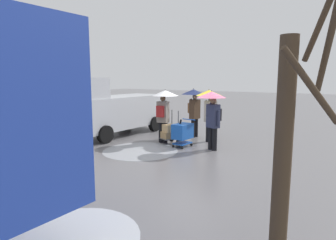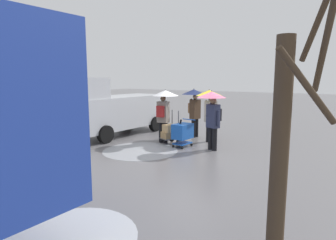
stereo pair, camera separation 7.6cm
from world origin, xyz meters
TOP-DOWN VIEW (x-y plane):
  - ground_plane at (0.00, 0.00)m, footprint 90.00×90.00m
  - slush_patch_near_cluster at (-1.51, 6.38)m, footprint 2.19×2.19m
  - slush_patch_under_van at (1.22, 1.41)m, footprint 2.69×2.69m
  - cargo_van_parked_right at (4.11, -0.09)m, footprint 2.24×5.36m
  - shopping_cart_vendor at (0.29, 0.04)m, footprint 0.60×0.85m
  - hand_dolly_boxes at (1.00, -0.11)m, footprint 0.73×0.84m
  - pedestrian_pink_side at (-0.14, -1.33)m, footprint 1.04×1.04m
  - pedestrian_black_side at (-0.81, -0.19)m, footprint 1.04×1.04m
  - pedestrian_white_side at (0.82, -1.77)m, footprint 1.04×1.04m
  - pedestrian_far_side at (1.28, -0.15)m, footprint 1.04×1.04m
  - bare_tree_near at (-4.41, 5.03)m, footprint 0.77×1.28m

SIDE VIEW (x-z plane):
  - ground_plane at x=0.00m, z-range 0.00..0.00m
  - slush_patch_near_cluster at x=-1.51m, z-range 0.00..0.01m
  - slush_patch_under_van at x=1.22m, z-range 0.00..0.01m
  - hand_dolly_boxes at x=1.00m, z-range -0.21..1.11m
  - shopping_cart_vendor at x=0.29m, z-range 0.05..1.09m
  - cargo_van_parked_right at x=4.11m, z-range -0.12..2.48m
  - pedestrian_black_side at x=-0.81m, z-range 0.50..2.64m
  - pedestrian_white_side at x=0.82m, z-range 0.50..2.64m
  - pedestrian_far_side at x=1.28m, z-range 0.50..2.64m
  - pedestrian_pink_side at x=-0.14m, z-range 0.51..2.66m
  - bare_tree_near at x=-4.41m, z-range -0.25..3.70m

